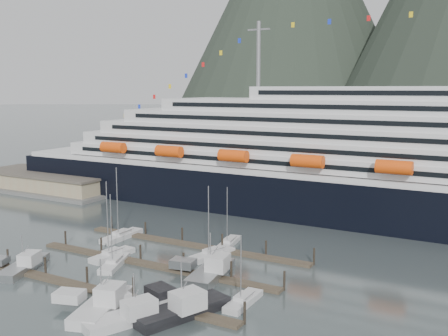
{
  "coord_description": "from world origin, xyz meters",
  "views": [
    {
      "loc": [
        47.64,
        -65.31,
        29.85
      ],
      "look_at": [
        -1.36,
        22.0,
        14.62
      ],
      "focal_mm": 42.0,
      "sensor_mm": 36.0,
      "label": 1
    }
  ],
  "objects": [
    {
      "name": "trawler_b",
      "position": [
        0.35,
        -15.02,
        1.0
      ],
      "size": [
        10.6,
        13.18,
        8.19
      ],
      "rotation": [
        0.0,
        0.0,
        1.87
      ],
      "color": "silver",
      "rests_on": "ground"
    },
    {
      "name": "trawler_e",
      "position": [
        6.51,
        3.26,
        1.0
      ],
      "size": [
        9.92,
        12.99,
        8.16
      ],
      "rotation": [
        0.0,
        0.0,
        1.74
      ],
      "color": "#999C9F",
      "rests_on": "ground"
    },
    {
      "name": "dock_mid",
      "position": [
        -4.93,
        3.05,
        0.31
      ],
      "size": [
        48.18,
        2.28,
        3.2
      ],
      "color": "#3F3529",
      "rests_on": "ground"
    },
    {
      "name": "sailboat_e",
      "position": [
        -20.23,
        13.54,
        0.44
      ],
      "size": [
        2.84,
        10.5,
        15.07
      ],
      "rotation": [
        0.0,
        0.0,
        1.58
      ],
      "color": "silver",
      "rests_on": "ground"
    },
    {
      "name": "dock_far",
      "position": [
        -4.93,
        16.05,
        0.31
      ],
      "size": [
        48.18,
        2.28,
        3.2
      ],
      "color": "#3F3529",
      "rests_on": "ground"
    },
    {
      "name": "trawler_d",
      "position": [
        10.5,
        -10.75,
        1.0
      ],
      "size": [
        11.53,
        14.21,
        8.18
      ],
      "rotation": [
        0.0,
        0.0,
        1.21
      ],
      "color": "black",
      "rests_on": "ground"
    },
    {
      "name": "ground",
      "position": [
        0.0,
        0.0,
        0.0
      ],
      "size": [
        1600.0,
        1600.0,
        0.0
      ],
      "primitive_type": "plane",
      "color": "#4E5A5B",
      "rests_on": "ground"
    },
    {
      "name": "sailboat_b",
      "position": [
        -10.41,
        0.04,
        0.41
      ],
      "size": [
        5.8,
        9.76,
        13.04
      ],
      "rotation": [
        0.0,
        0.0,
        1.95
      ],
      "color": "silver",
      "rests_on": "ground"
    },
    {
      "name": "sailboat_f",
      "position": [
        1.74,
        12.22,
        0.43
      ],
      "size": [
        4.89,
        9.6,
        13.55
      ],
      "rotation": [
        0.0,
        0.0,
        1.32
      ],
      "color": "silver",
      "rests_on": "ground"
    },
    {
      "name": "cruise_ship",
      "position": [
        30.03,
        54.94,
        12.04
      ],
      "size": [
        210.0,
        30.4,
        50.3
      ],
      "color": "black",
      "rests_on": "ground"
    },
    {
      "name": "sailboat_g",
      "position": [
        0.78,
        19.99,
        0.39
      ],
      "size": [
        3.82,
        9.3,
        11.9
      ],
      "rotation": [
        0.0,
        0.0,
        1.75
      ],
      "color": "silver",
      "rests_on": "ground"
    },
    {
      "name": "sailboat_h",
      "position": [
        16.01,
        -3.44,
        0.39
      ],
      "size": [
        2.57,
        8.33,
        10.55
      ],
      "rotation": [
        0.0,
        0.0,
        1.59
      ],
      "color": "silver",
      "rests_on": "ground"
    },
    {
      "name": "trawler_a",
      "position": [
        -22.23,
        -9.07,
        0.86
      ],
      "size": [
        9.86,
        12.4,
        6.57
      ],
      "rotation": [
        0.0,
        0.0,
        1.93
      ],
      "color": "#999C9F",
      "rests_on": "ground"
    },
    {
      "name": "dock_near",
      "position": [
        -4.93,
        -9.95,
        0.31
      ],
      "size": [
        48.18,
        2.28,
        3.2
      ],
      "color": "#3F3529",
      "rests_on": "ground"
    },
    {
      "name": "trawler_c",
      "position": [
        5.95,
        -14.94,
        0.89
      ],
      "size": [
        11.28,
        13.97,
        7.0
      ],
      "rotation": [
        0.0,
        0.0,
        1.15
      ],
      "color": "silver",
      "rests_on": "ground"
    },
    {
      "name": "sailboat_a",
      "position": [
        -13.65,
        3.23,
        0.43
      ],
      "size": [
        3.28,
        9.24,
        14.39
      ],
      "rotation": [
        0.0,
        0.0,
        1.5
      ],
      "color": "silver",
      "rests_on": "ground"
    },
    {
      "name": "warehouse",
      "position": [
        -72.0,
        42.0,
        2.25
      ],
      "size": [
        46.0,
        20.0,
        5.8
      ],
      "color": "#595956",
      "rests_on": "ground"
    }
  ]
}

